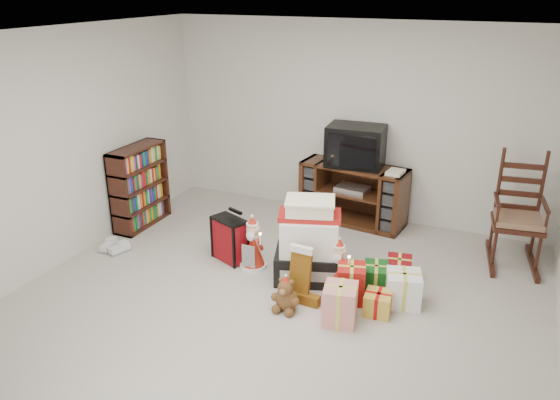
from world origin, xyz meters
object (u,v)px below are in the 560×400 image
Objects in this scene: tv_stand at (353,194)px; crt_television at (356,146)px; rocking_chair at (517,224)px; santa_figurine at (338,270)px; gift_pile at (309,245)px; mrs_claus_figurine at (253,248)px; bookshelf at (140,188)px; red_suitcase at (230,239)px; sneaker_pair at (114,248)px; teddy_bear at (286,296)px; gift_cluster at (375,288)px.

tv_stand is 0.63m from crt_television.
santa_figurine is (-1.58, -1.39, -0.22)m from rocking_chair.
gift_pile is 1.20× the size of crt_television.
mrs_claus_figurine is (-0.99, 0.07, 0.01)m from santa_figurine.
bookshelf is 1.81× the size of santa_figurine.
red_suitcase is at bearing 171.65° from mrs_claus_figurine.
crt_television is (2.26, 1.95, 0.97)m from sneaker_pair.
red_suitcase is at bearing 145.55° from teddy_bear.
mrs_claus_figurine is at bearing -13.96° from bookshelf.
mrs_claus_figurine is at bearing 13.78° from red_suitcase.
sneaker_pair is at bearing 172.44° from teddy_bear.
crt_television is at bearing 113.58° from gift_cluster.
mrs_claus_figurine is at bearing 15.29° from sneaker_pair.
bookshelf reaches higher than teddy_bear.
teddy_bear is at bearing -12.32° from red_suitcase.
mrs_claus_figurine is (-0.62, -1.63, -0.15)m from tv_stand.
gift_cluster is at bearing 8.09° from sneaker_pair.
mrs_claus_figurine is (-0.66, 0.62, 0.09)m from teddy_bear.
tv_stand is 1.07× the size of rocking_chair.
teddy_bear is (-1.91, -1.94, -0.29)m from rocking_chair.
gift_pile is 0.65m from mrs_claus_figurine.
crt_television is (-1.95, 0.31, 0.58)m from rocking_chair.
red_suitcase reaches higher than teddy_bear.
santa_figurine reaches higher than teddy_bear.
sneaker_pair is 0.44× the size of crt_television.
red_suitcase is at bearing 160.59° from gift_pile.
bookshelf is 0.80× the size of rocking_chair.
gift_pile reaches higher than mrs_claus_figurine.
gift_pile is at bearing -93.43° from crt_television.
santa_figurine is 0.79× the size of crt_television.
teddy_bear is 0.46× the size of crt_television.
gift_cluster is (1.69, -0.17, -0.11)m from red_suitcase.
crt_television is at bearing 102.26° from santa_figurine.
santa_figurine is at bearing -71.12° from tv_stand.
tv_stand is 1.34× the size of bookshelf.
rocking_chair is at bearing -2.20° from tv_stand.
crt_television is (-0.76, 1.75, 0.87)m from gift_cluster.
gift_pile is 2.73× the size of sneaker_pair.
crt_television is at bearing 45.17° from sneaker_pair.
bookshelf reaches higher than tv_stand.
crt_television reaches higher than gift_pile.
mrs_claus_figurine is at bearing -160.74° from rocking_chair.
gift_pile reaches higher than tv_stand.
teddy_bear is 2.41m from crt_television.
rocking_chair is at bearing 11.24° from bookshelf.
bookshelf is at bearing 107.04° from sneaker_pair.
sneaker_pair is at bearing -166.70° from rocking_chair.
santa_figurine is 1.91m from crt_television.
mrs_claus_figurine is 0.84× the size of crt_television.
sneaker_pair is (-4.21, -1.64, -0.40)m from rocking_chair.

